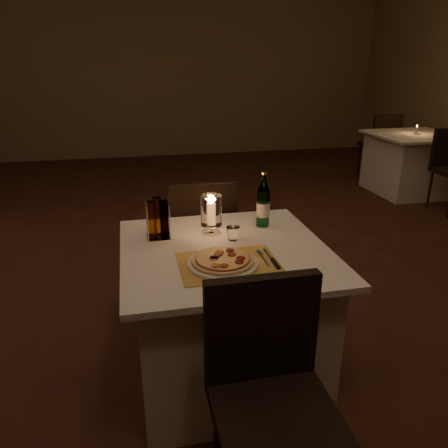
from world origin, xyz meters
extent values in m
cube|color=#411F15|center=(0.00, 0.00, -0.01)|extent=(8.00, 10.00, 0.02)
cube|color=#87734E|center=(0.00, 5.01, 1.50)|extent=(8.00, 0.02, 3.00)
cube|color=white|center=(0.03, -0.80, 0.35)|extent=(0.88, 0.88, 0.71)
cube|color=white|center=(0.03, -0.80, 0.72)|extent=(1.00, 1.00, 0.03)
cube|color=black|center=(0.03, -1.60, 0.46)|extent=(0.42, 0.42, 0.05)
cube|color=black|center=(0.03, -1.42, 0.69)|extent=(0.42, 0.05, 0.42)
cylinder|color=black|center=(-0.14, -1.43, 0.22)|extent=(0.03, 0.03, 0.44)
cylinder|color=black|center=(0.20, -1.43, 0.22)|extent=(0.03, 0.03, 0.44)
cube|color=black|center=(0.03, 0.00, 0.46)|extent=(0.42, 0.42, 0.05)
cube|color=black|center=(0.03, -0.19, 0.69)|extent=(0.42, 0.05, 0.42)
cylinder|color=black|center=(0.20, 0.17, 0.22)|extent=(0.03, 0.03, 0.44)
cylinder|color=black|center=(-0.14, 0.17, 0.22)|extent=(0.03, 0.03, 0.44)
cylinder|color=black|center=(0.20, -0.17, 0.22)|extent=(0.03, 0.03, 0.44)
cylinder|color=black|center=(-0.14, -0.17, 0.22)|extent=(0.03, 0.03, 0.44)
cube|color=gold|center=(0.01, -0.98, 0.74)|extent=(0.45, 0.34, 0.00)
cylinder|color=white|center=(-0.02, -0.98, 0.75)|extent=(0.32, 0.32, 0.01)
cylinder|color=#D8B77F|center=(-0.02, -0.98, 0.76)|extent=(0.28, 0.28, 0.01)
cylinder|color=maroon|center=(-0.02, -0.98, 0.77)|extent=(0.24, 0.24, 0.00)
cylinder|color=#EACC7F|center=(-0.02, -0.98, 0.77)|extent=(0.24, 0.24, 0.00)
cylinder|color=maroon|center=(0.03, -0.96, 0.78)|extent=(0.04, 0.04, 0.00)
cylinder|color=maroon|center=(0.03, -0.91, 0.78)|extent=(0.04, 0.04, 0.00)
cylinder|color=maroon|center=(-0.02, -0.92, 0.78)|extent=(0.04, 0.04, 0.00)
cylinder|color=maroon|center=(-0.03, -0.95, 0.78)|extent=(0.04, 0.04, 0.00)
cylinder|color=maroon|center=(-0.05, -0.97, 0.78)|extent=(0.04, 0.04, 0.00)
cylinder|color=maroon|center=(-0.06, -0.98, 0.78)|extent=(0.04, 0.04, 0.00)
cylinder|color=maroon|center=(-0.07, -1.05, 0.78)|extent=(0.04, 0.04, 0.00)
cylinder|color=maroon|center=(-0.03, -1.06, 0.78)|extent=(0.04, 0.04, 0.00)
cylinder|color=maroon|center=(0.04, -1.04, 0.78)|extent=(0.04, 0.04, 0.00)
cylinder|color=maroon|center=(0.06, -1.01, 0.78)|extent=(0.04, 0.04, 0.00)
cube|color=silver|center=(0.18, -0.98, 0.75)|extent=(0.01, 0.14, 0.00)
cube|color=silver|center=(0.18, -0.90, 0.75)|extent=(0.02, 0.05, 0.00)
cube|color=black|center=(0.21, -1.03, 0.75)|extent=(0.02, 0.10, 0.01)
cube|color=silver|center=(0.21, -0.92, 0.75)|extent=(0.01, 0.12, 0.00)
cylinder|color=#5BA96F|center=(0.30, -0.55, 0.84)|extent=(0.07, 0.07, 0.20)
cylinder|color=#5BA96F|center=(0.30, -0.55, 1.01)|extent=(0.03, 0.03, 0.04)
cylinder|color=gold|center=(0.30, -0.55, 1.04)|extent=(0.03, 0.03, 0.01)
cylinder|color=silver|center=(0.30, -0.55, 0.84)|extent=(0.07, 0.07, 0.08)
cylinder|color=white|center=(0.00, -0.61, 0.75)|extent=(0.11, 0.11, 0.01)
cylinder|color=white|center=(0.00, -0.61, 0.77)|extent=(0.02, 0.02, 0.04)
cylinder|color=white|center=(0.00, -0.61, 0.87)|extent=(0.11, 0.11, 0.16)
cylinder|color=white|center=(0.00, -0.61, 0.86)|extent=(0.03, 0.03, 0.12)
ellipsoid|color=orange|center=(0.00, -0.61, 0.93)|extent=(0.02, 0.02, 0.03)
cube|color=white|center=(-0.27, -0.59, 0.74)|extent=(0.12, 0.12, 0.01)
cylinder|color=white|center=(-0.33, -0.65, 0.84)|extent=(0.01, 0.01, 0.18)
cylinder|color=white|center=(-0.22, -0.65, 0.84)|extent=(0.01, 0.01, 0.18)
cylinder|color=white|center=(-0.33, -0.54, 0.84)|extent=(0.01, 0.01, 0.18)
cylinder|color=white|center=(-0.22, -0.54, 0.84)|extent=(0.01, 0.01, 0.18)
cube|color=#BF8C33|center=(-0.30, -0.62, 0.85)|extent=(0.04, 0.04, 0.20)
cube|color=#3F1E14|center=(-0.24, -0.62, 0.85)|extent=(0.04, 0.04, 0.20)
cube|color=#BF8C33|center=(-0.27, -0.56, 0.85)|extent=(0.04, 0.04, 0.20)
cube|color=white|center=(3.06, 2.05, 0.35)|extent=(0.88, 0.88, 0.71)
cube|color=white|center=(3.06, 2.05, 0.72)|extent=(1.00, 1.00, 0.03)
cylinder|color=black|center=(2.89, 1.42, 0.22)|extent=(0.03, 0.03, 0.44)
cube|color=black|center=(3.06, 2.85, 0.46)|extent=(0.42, 0.42, 0.05)
cube|color=black|center=(3.06, 2.67, 0.69)|extent=(0.42, 0.05, 0.42)
cylinder|color=black|center=(3.23, 3.02, 0.22)|extent=(0.03, 0.03, 0.44)
cylinder|color=black|center=(2.89, 3.02, 0.22)|extent=(0.03, 0.03, 0.44)
cylinder|color=black|center=(3.23, 2.68, 0.22)|extent=(0.03, 0.03, 0.44)
cylinder|color=black|center=(2.89, 2.68, 0.22)|extent=(0.03, 0.03, 0.44)
cylinder|color=white|center=(3.06, 2.05, 0.79)|extent=(0.03, 0.03, 0.09)
ellipsoid|color=orange|center=(3.06, 2.05, 0.84)|extent=(0.01, 0.01, 0.02)
camera|label=1|loc=(-0.39, -2.70, 1.61)|focal=35.00mm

